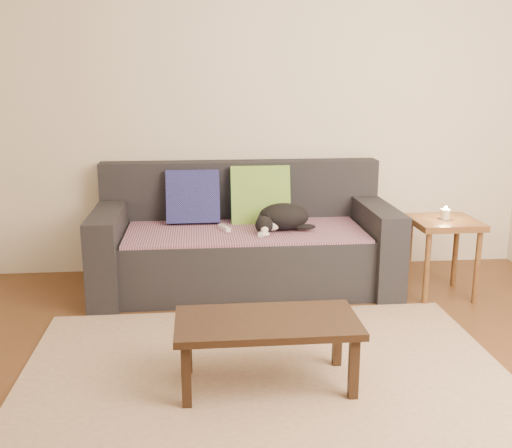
% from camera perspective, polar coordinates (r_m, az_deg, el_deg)
% --- Properties ---
extents(ground, '(4.50, 4.50, 0.00)m').
position_cam_1_polar(ground, '(3.01, 1.33, -15.86)').
color(ground, brown).
rests_on(ground, ground).
extents(back_wall, '(4.50, 0.04, 2.60)m').
position_cam_1_polar(back_wall, '(4.61, -1.62, 11.50)').
color(back_wall, beige).
rests_on(back_wall, ground).
extents(sofa, '(2.10, 0.94, 0.87)m').
position_cam_1_polar(sofa, '(4.34, -1.14, -1.93)').
color(sofa, '#232328').
rests_on(sofa, ground).
extents(throw_blanket, '(1.66, 0.74, 0.02)m').
position_cam_1_polar(throw_blanket, '(4.22, -1.05, -0.69)').
color(throw_blanket, '#49294E').
rests_on(throw_blanket, sofa).
extents(cushion_navy, '(0.39, 0.21, 0.40)m').
position_cam_1_polar(cushion_navy, '(4.42, -6.03, 2.56)').
color(cushion_navy, '#17114C').
rests_on(cushion_navy, throw_blanket).
extents(cushion_green, '(0.44, 0.22, 0.45)m').
position_cam_1_polar(cushion_green, '(4.44, 0.40, 2.69)').
color(cushion_green, '#0D543B').
rests_on(cushion_green, throw_blanket).
extents(cat, '(0.43, 0.34, 0.19)m').
position_cam_1_polar(cat, '(4.20, 2.50, 0.63)').
color(cat, black).
rests_on(cat, throw_blanket).
extents(wii_remote_a, '(0.08, 0.15, 0.03)m').
position_cam_1_polar(wii_remote_a, '(4.21, -3.02, -0.39)').
color(wii_remote_a, white).
rests_on(wii_remote_a, throw_blanket).
extents(wii_remote_b, '(0.10, 0.15, 0.03)m').
position_cam_1_polar(wii_remote_b, '(4.08, 0.75, -0.83)').
color(wii_remote_b, white).
rests_on(wii_remote_b, throw_blanket).
extents(side_table, '(0.43, 0.43, 0.54)m').
position_cam_1_polar(side_table, '(4.30, 17.46, -0.81)').
color(side_table, brown).
rests_on(side_table, ground).
extents(candle, '(0.06, 0.06, 0.09)m').
position_cam_1_polar(candle, '(4.27, 17.59, 0.91)').
color(candle, beige).
rests_on(candle, side_table).
extents(rug, '(2.50, 1.80, 0.01)m').
position_cam_1_polar(rug, '(3.13, 0.99, -14.42)').
color(rug, tan).
rests_on(rug, ground).
extents(coffee_table, '(0.89, 0.44, 0.35)m').
position_cam_1_polar(coffee_table, '(2.94, 1.06, -9.86)').
color(coffee_table, '#311D13').
rests_on(coffee_table, rug).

